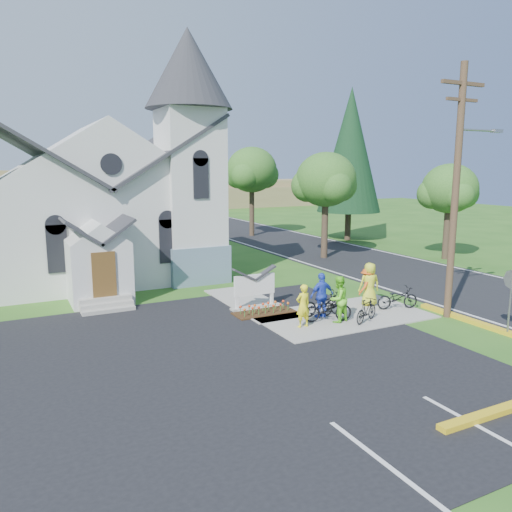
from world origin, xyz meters
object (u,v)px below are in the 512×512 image
bike_3 (366,310)px  bike_2 (328,309)px  cyclist_1 (338,299)px  cyclist_4 (369,284)px  cyclist_0 (303,306)px  bike_1 (335,303)px  utility_pole (457,184)px  bike_4 (397,298)px  bike_0 (323,304)px  cyclist_2 (322,295)px  church_sign (254,285)px  stop_sign (512,288)px  cyclist_3 (367,287)px

bike_3 → bike_2: bearing=37.0°
cyclist_1 → cyclist_4: (2.64, 1.33, 0.04)m
cyclist_0 → bike_1: 2.32m
utility_pole → bike_4: (-1.20, 1.70, -4.87)m
cyclist_1 → bike_1: size_ratio=1.23×
cyclist_1 → bike_3: (0.98, -0.53, -0.45)m
bike_0 → cyclist_2: cyclist_2 is taller
church_sign → stop_sign: (6.63, -7.40, 0.75)m
bike_2 → cyclist_3: size_ratio=1.17×
cyclist_0 → cyclist_3: bearing=-165.2°
church_sign → bike_4: bearing=-29.2°
cyclist_0 → cyclist_1: size_ratio=0.91×
bike_2 → cyclist_4: cyclist_4 is taller
utility_pole → church_sign: bearing=144.4°
cyclist_3 → bike_3: (-1.61, -1.94, -0.36)m
bike_1 → cyclist_3: 2.14m
bike_3 → bike_4: bearing=-93.5°
bike_4 → cyclist_2: bearing=98.2°
bike_3 → stop_sign: bearing=-157.6°
bike_4 → utility_pole: bearing=-130.0°
church_sign → stop_sign: stop_sign is taller
bike_1 → cyclist_4: bearing=-98.1°
utility_pole → cyclist_4: size_ratio=5.23×
stop_sign → bike_4: 4.75m
cyclist_1 → cyclist_2: bearing=-86.8°
bike_2 → cyclist_4: size_ratio=1.02×
stop_sign → bike_3: stop_sign is taller
utility_pole → bike_2: bearing=162.2°
bike_2 → bike_4: (3.71, 0.12, -0.03)m
bike_1 → bike_2: 1.15m
cyclist_1 → bike_1: bearing=-134.2°
cyclist_4 → cyclist_3: bearing=-43.3°
cyclist_4 → bike_1: bearing=25.6°
cyclist_2 → bike_4: 3.68m
cyclist_0 → bike_0: bearing=-153.7°
bike_1 → bike_0: bearing=75.6°
cyclist_1 → bike_2: 0.58m
church_sign → bike_1: bearing=-43.2°
cyclist_3 → bike_1: bearing=-3.9°
bike_0 → cyclist_2: size_ratio=1.06×
cyclist_4 → cyclist_2: bearing=26.7°
cyclist_3 → cyclist_4: (0.05, -0.08, 0.12)m
bike_2 → bike_3: bike_2 is taller
stop_sign → cyclist_2: bearing=135.4°
bike_0 → church_sign: bearing=46.9°
bike_3 → bike_4: bike_4 is taller
bike_3 → utility_pole: bearing=-126.6°
stop_sign → cyclist_4: size_ratio=1.30×
cyclist_4 → cyclist_1: bearing=42.4°
utility_pole → bike_1: size_ratio=6.71×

